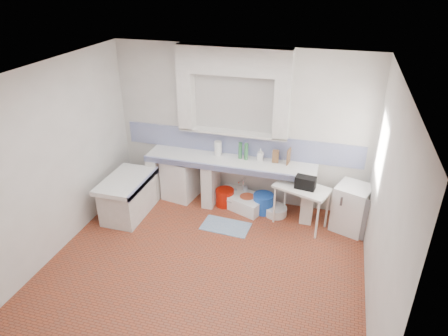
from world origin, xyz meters
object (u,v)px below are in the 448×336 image
(fridge, at_px, (352,208))
(side_table, at_px, (300,206))
(sink, at_px, (241,201))
(stove, at_px, (180,178))

(fridge, bearing_deg, side_table, -151.72)
(sink, xyz_separation_m, side_table, (1.09, -0.29, 0.25))
(sink, bearing_deg, stove, -159.10)
(stove, xyz_separation_m, sink, (1.17, -0.02, -0.28))
(stove, bearing_deg, sink, 8.04)
(stove, relative_size, sink, 0.86)
(side_table, bearing_deg, stove, -167.90)
(stove, xyz_separation_m, fridge, (3.07, -0.18, 0.01))
(stove, height_order, side_table, stove)
(side_table, height_order, fridge, fridge)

